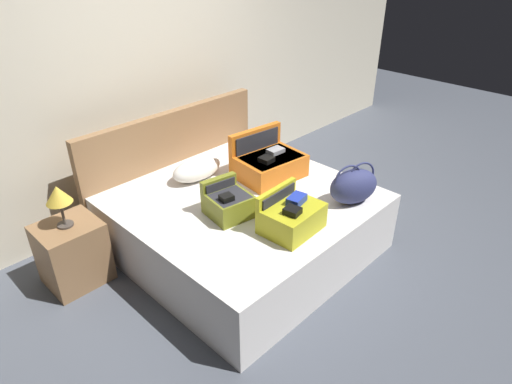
% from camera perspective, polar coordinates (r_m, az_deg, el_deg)
% --- Properties ---
extents(ground_plane, '(12.00, 12.00, 0.00)m').
position_cam_1_polar(ground_plane, '(3.68, 3.01, -9.72)').
color(ground_plane, '#4C515B').
extents(back_wall, '(8.00, 0.10, 2.60)m').
position_cam_1_polar(back_wall, '(4.23, -14.01, 14.81)').
color(back_wall, beige).
rests_on(back_wall, ground).
extents(bed, '(1.82, 1.79, 0.51)m').
position_cam_1_polar(bed, '(3.75, -1.47, -3.99)').
color(bed, silver).
rests_on(bed, ground).
extents(headboard, '(1.86, 0.08, 1.00)m').
position_cam_1_polar(headboard, '(4.26, -10.36, 3.72)').
color(headboard, olive).
rests_on(headboard, ground).
extents(hard_case_large, '(0.59, 0.49, 0.38)m').
position_cam_1_polar(hard_case_large, '(3.87, 1.60, 3.73)').
color(hard_case_large, '#D16619').
rests_on(hard_case_large, bed).
extents(hard_case_medium, '(0.43, 0.35, 0.29)m').
position_cam_1_polar(hard_case_medium, '(3.17, 4.55, -3.06)').
color(hard_case_medium, gold).
rests_on(hard_case_medium, bed).
extents(hard_case_small, '(0.34, 0.35, 0.26)m').
position_cam_1_polar(hard_case_small, '(3.34, -3.55, -1.39)').
color(hard_case_small, olive).
rests_on(hard_case_small, bed).
extents(duffel_bag, '(0.46, 0.37, 0.34)m').
position_cam_1_polar(duffel_bag, '(3.55, 12.32, 0.78)').
color(duffel_bag, navy).
rests_on(duffel_bag, bed).
extents(pillow_near_headboard, '(0.48, 0.26, 0.18)m').
position_cam_1_polar(pillow_near_headboard, '(3.87, -7.54, 2.94)').
color(pillow_near_headboard, white).
rests_on(pillow_near_headboard, bed).
extents(nightstand, '(0.44, 0.40, 0.51)m').
position_cam_1_polar(nightstand, '(3.69, -22.30, -7.22)').
color(nightstand, olive).
rests_on(nightstand, ground).
extents(table_lamp, '(0.18, 0.18, 0.33)m').
position_cam_1_polar(table_lamp, '(3.43, -23.90, -0.48)').
color(table_lamp, '#3F3833').
rests_on(table_lamp, nightstand).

